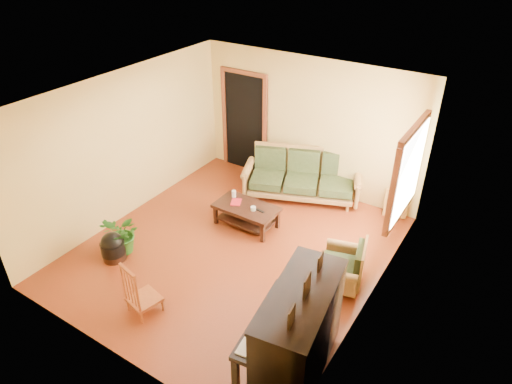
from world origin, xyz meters
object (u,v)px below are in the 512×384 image
Objects in this scene: sofa at (302,176)px; footstool at (113,249)px; armchair at (341,263)px; potted_plant at (122,234)px; coffee_table at (246,216)px; piano at (299,336)px; red_chair at (142,288)px; ceramic_crock at (395,212)px.

sofa is 5.68× the size of footstool.
armchair reaches higher than footstool.
sofa is 3.44m from potted_plant.
footstool is (-1.26, -1.90, -0.02)m from coffee_table.
armchair is at bearing -70.22° from sofa.
armchair is 0.50× the size of piano.
footstool is at bearing 168.62° from red_chair.
coffee_table is at bearing 56.38° from footstool.
armchair is (1.61, -1.82, -0.09)m from sofa.
armchair is 3.44m from potted_plant.
sofa is at bearing 96.60° from red_chair.
footstool is (-3.24, -1.43, -0.19)m from armchair.
piano is 3.86× the size of footstool.
coffee_table is 3.16m from piano.
red_chair reaches higher than coffee_table.
piano reaches higher than ceramic_crock.
footstool is 0.54× the size of potted_plant.
piano is (0.22, -1.75, 0.28)m from armchair.
ceramic_crock is at bearing 46.34° from footstool.
footstool is (-3.46, 0.32, -0.47)m from piano.
sofa reaches higher than coffee_table.
piano is at bearing -5.33° from footstool.
armchair is 1.78m from piano.
potted_plant is (-3.44, 0.53, -0.30)m from piano.
piano is at bearing -84.56° from sofa.
sofa is 1.81m from ceramic_crock.
coffee_table is at bearing -126.78° from sofa.
sofa is 3.65m from footstool.
red_chair is at bearing 177.54° from piano.
footstool is 0.46× the size of red_chair.
armchair is 1.94× the size of footstool.
sofa is at bearing 62.09° from potted_plant.
armchair is 2.83m from red_chair.
sofa is 2.93× the size of armchair.
footstool is at bearing 166.53° from piano.
potted_plant is at bearing 85.38° from footstool.
ceramic_crock is (2.12, 1.64, -0.08)m from coffee_table.
coffee_table is (-0.36, -1.35, -0.26)m from sofa.
piano is 3.49m from potted_plant.
footstool is at bearing -138.28° from sofa.
piano is (2.20, -2.22, 0.45)m from coffee_table.
sofa is at bearing 74.91° from coffee_table.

